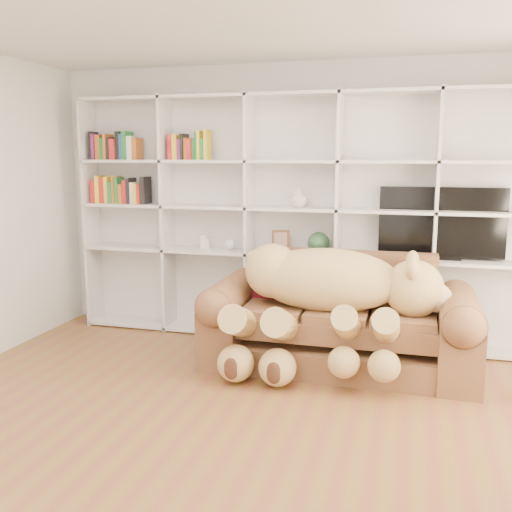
% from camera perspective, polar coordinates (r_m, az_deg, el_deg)
% --- Properties ---
extents(floor, '(5.00, 5.00, 0.00)m').
position_cam_1_polar(floor, '(3.75, -4.10, -18.70)').
color(floor, brown).
rests_on(floor, ground).
extents(wall_back, '(5.00, 0.02, 2.70)m').
position_cam_1_polar(wall_back, '(5.73, 4.14, 5.42)').
color(wall_back, white).
rests_on(wall_back, floor).
extents(bookshelf, '(4.43, 0.35, 2.40)m').
position_cam_1_polar(bookshelf, '(5.65, 1.46, 4.93)').
color(bookshelf, silver).
rests_on(bookshelf, floor).
extents(sofa, '(2.27, 0.98, 0.95)m').
position_cam_1_polar(sofa, '(5.01, 8.31, -6.86)').
color(sofa, brown).
rests_on(sofa, floor).
extents(teddy_bear, '(1.81, 0.96, 1.05)m').
position_cam_1_polar(teddy_bear, '(4.75, 7.04, -3.79)').
color(teddy_bear, tan).
rests_on(teddy_bear, sofa).
extents(throw_pillow, '(0.44, 0.28, 0.43)m').
position_cam_1_polar(throw_pillow, '(5.19, 1.56, -2.41)').
color(throw_pillow, '#550E14').
rests_on(throw_pillow, sofa).
extents(tv, '(1.12, 0.18, 0.66)m').
position_cam_1_polar(tv, '(5.50, 18.05, 3.10)').
color(tv, black).
rests_on(tv, bookshelf).
extents(picture_frame, '(0.17, 0.09, 0.21)m').
position_cam_1_polar(picture_frame, '(5.61, 2.50, 1.53)').
color(picture_frame, brown).
rests_on(picture_frame, bookshelf).
extents(green_vase, '(0.22, 0.22, 0.22)m').
position_cam_1_polar(green_vase, '(5.54, 6.28, 1.29)').
color(green_vase, '#2A5131').
rests_on(green_vase, bookshelf).
extents(figurine_tall, '(0.09, 0.09, 0.15)m').
position_cam_1_polar(figurine_tall, '(5.85, -5.31, 1.44)').
color(figurine_tall, silver).
rests_on(figurine_tall, bookshelf).
extents(figurine_short, '(0.08, 0.08, 0.11)m').
position_cam_1_polar(figurine_short, '(5.84, -4.94, 1.23)').
color(figurine_short, silver).
rests_on(figurine_short, bookshelf).
extents(snow_globe, '(0.10, 0.10, 0.10)m').
position_cam_1_polar(snow_globe, '(5.75, -2.58, 1.15)').
color(snow_globe, white).
rests_on(snow_globe, bookshelf).
extents(shelf_vase, '(0.18, 0.18, 0.19)m').
position_cam_1_polar(shelf_vase, '(5.52, 4.27, 5.85)').
color(shelf_vase, beige).
rests_on(shelf_vase, bookshelf).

